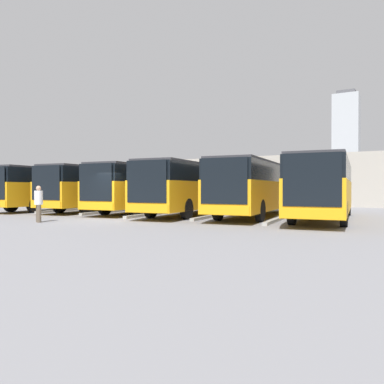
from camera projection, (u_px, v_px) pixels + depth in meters
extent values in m
plane|color=gray|center=(109.00, 220.00, 19.45)|extent=(600.00, 600.00, 0.00)
cube|color=orange|center=(324.00, 196.00, 19.84)|extent=(3.60, 12.14, 1.60)
cube|color=black|center=(324.00, 172.00, 19.82)|extent=(3.55, 11.96, 0.98)
cube|color=black|center=(311.00, 180.00, 14.35)|extent=(2.18, 0.25, 2.08)
cube|color=orange|center=(311.00, 214.00, 14.36)|extent=(2.35, 0.28, 0.40)
cube|color=#333338|center=(324.00, 161.00, 19.82)|extent=(3.46, 11.65, 0.12)
cylinder|color=black|center=(344.00, 214.00, 16.01)|extent=(0.40, 1.14, 1.12)
cylinder|color=black|center=(292.00, 213.00, 16.90)|extent=(0.40, 1.14, 1.12)
cylinder|color=black|center=(348.00, 206.00, 22.79)|extent=(0.40, 1.14, 1.12)
cylinder|color=black|center=(311.00, 206.00, 23.68)|extent=(0.40, 1.14, 1.12)
cube|color=#9E9E99|center=(278.00, 219.00, 19.24)|extent=(0.83, 6.31, 0.15)
cube|color=orange|center=(257.00, 195.00, 22.11)|extent=(3.60, 12.14, 1.60)
cube|color=black|center=(257.00, 173.00, 22.09)|extent=(3.55, 11.96, 0.98)
cube|color=black|center=(224.00, 181.00, 16.62)|extent=(2.18, 0.25, 2.08)
cube|color=orange|center=(224.00, 210.00, 16.63)|extent=(2.35, 0.28, 0.40)
cube|color=#333338|center=(257.00, 164.00, 22.09)|extent=(3.46, 11.65, 0.12)
cylinder|color=black|center=(260.00, 211.00, 18.28)|extent=(0.40, 1.14, 1.12)
cylinder|color=black|center=(218.00, 210.00, 19.17)|extent=(0.40, 1.14, 1.12)
cylinder|color=black|center=(286.00, 205.00, 25.06)|extent=(0.40, 1.14, 1.12)
cylinder|color=black|center=(255.00, 204.00, 25.95)|extent=(0.40, 1.14, 1.12)
cube|color=#9E9E99|center=(214.00, 216.00, 21.51)|extent=(0.83, 6.31, 0.15)
cube|color=orange|center=(196.00, 195.00, 23.60)|extent=(3.60, 12.14, 1.60)
cube|color=black|center=(196.00, 174.00, 23.59)|extent=(3.55, 11.96, 0.98)
cube|color=black|center=(146.00, 181.00, 18.12)|extent=(2.18, 0.25, 2.08)
cube|color=orange|center=(146.00, 209.00, 18.13)|extent=(2.35, 0.28, 0.40)
cube|color=#333338|center=(196.00, 166.00, 23.59)|extent=(3.46, 11.65, 0.12)
cylinder|color=black|center=(187.00, 209.00, 19.78)|extent=(0.40, 1.14, 1.12)
cylinder|color=black|center=(151.00, 208.00, 20.67)|extent=(0.40, 1.14, 1.12)
cylinder|color=black|center=(230.00, 204.00, 26.56)|extent=(0.40, 1.14, 1.12)
cylinder|color=black|center=(202.00, 203.00, 27.44)|extent=(0.40, 1.14, 1.12)
cube|color=#9E9E99|center=(154.00, 214.00, 23.01)|extent=(0.83, 6.31, 0.15)
cube|color=orange|center=(151.00, 194.00, 26.01)|extent=(3.60, 12.14, 1.60)
cube|color=black|center=(151.00, 176.00, 26.00)|extent=(3.55, 11.96, 0.98)
cube|color=black|center=(95.00, 182.00, 20.53)|extent=(2.18, 0.25, 2.08)
cube|color=orange|center=(95.00, 206.00, 20.54)|extent=(2.35, 0.28, 0.40)
cube|color=#333338|center=(151.00, 168.00, 25.99)|extent=(3.46, 11.65, 0.12)
cylinder|color=black|center=(135.00, 207.00, 22.19)|extent=(0.40, 1.14, 1.12)
cylinder|color=black|center=(105.00, 206.00, 23.08)|extent=(0.40, 1.14, 1.12)
cylinder|color=black|center=(187.00, 202.00, 28.97)|extent=(0.40, 1.14, 1.12)
cylinder|color=black|center=(162.00, 202.00, 29.85)|extent=(0.40, 1.14, 1.12)
cube|color=#9E9E99|center=(112.00, 211.00, 25.42)|extent=(0.83, 6.31, 0.15)
cube|color=orange|center=(107.00, 194.00, 27.82)|extent=(3.60, 12.14, 1.60)
cube|color=black|center=(107.00, 176.00, 27.81)|extent=(3.55, 11.96, 0.98)
cube|color=black|center=(46.00, 183.00, 22.34)|extent=(2.18, 0.25, 2.08)
cube|color=orange|center=(46.00, 205.00, 22.35)|extent=(2.35, 0.28, 0.40)
cube|color=#333338|center=(107.00, 169.00, 27.80)|extent=(3.46, 11.65, 0.12)
cylinder|color=black|center=(86.00, 205.00, 24.00)|extent=(0.40, 1.14, 1.12)
cylinder|color=black|center=(60.00, 205.00, 24.89)|extent=(0.40, 1.14, 1.12)
cylinder|color=black|center=(146.00, 202.00, 30.77)|extent=(0.40, 1.14, 1.12)
cylinder|color=black|center=(123.00, 201.00, 31.66)|extent=(0.40, 1.14, 1.12)
cube|color=#9E9E99|center=(70.00, 210.00, 27.22)|extent=(0.83, 6.31, 0.15)
cube|color=orange|center=(62.00, 193.00, 28.99)|extent=(3.60, 12.14, 1.60)
cube|color=black|center=(61.00, 177.00, 28.98)|extent=(3.55, 11.96, 0.98)
cube|color=#333338|center=(61.00, 170.00, 28.97)|extent=(3.46, 11.65, 0.12)
cylinder|color=black|center=(34.00, 205.00, 25.17)|extent=(0.40, 1.14, 1.12)
cylinder|color=black|center=(11.00, 204.00, 26.05)|extent=(0.40, 1.14, 1.12)
cylinder|color=black|center=(103.00, 201.00, 31.94)|extent=(0.40, 1.14, 1.12)
cylinder|color=black|center=(83.00, 201.00, 32.83)|extent=(0.40, 1.14, 1.12)
cylinder|color=brown|center=(39.00, 214.00, 18.05)|extent=(0.27, 0.27, 0.86)
cylinder|color=brown|center=(38.00, 213.00, 18.23)|extent=(0.27, 0.27, 0.86)
cylinder|color=silver|center=(39.00, 198.00, 18.13)|extent=(0.53, 0.53, 0.68)
sphere|color=tan|center=(39.00, 188.00, 18.13)|extent=(0.23, 0.23, 0.23)
cube|color=#A8A399|center=(261.00, 181.00, 40.57)|extent=(31.94, 8.12, 4.80)
cube|color=silver|center=(276.00, 164.00, 45.39)|extent=(31.94, 3.00, 0.24)
cylinder|color=slate|center=(380.00, 183.00, 40.90)|extent=(0.20, 0.20, 4.55)
cylinder|color=slate|center=(200.00, 184.00, 51.85)|extent=(0.20, 0.20, 4.55)
cube|color=#ADB2B7|center=(346.00, 143.00, 235.64)|extent=(15.38, 15.38, 60.21)
cube|color=#4C4C51|center=(346.00, 93.00, 235.32)|extent=(10.77, 10.77, 2.40)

